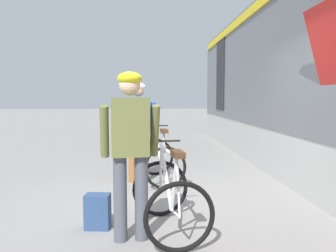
{
  "coord_description": "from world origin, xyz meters",
  "views": [
    {
      "loc": [
        -0.62,
        -4.65,
        1.5
      ],
      "look_at": [
        -0.33,
        0.52,
        1.05
      ],
      "focal_mm": 35.08,
      "sensor_mm": 36.0,
      "label": 1
    }
  ],
  "objects": [
    {
      "name": "cyclist_far_in_olive",
      "position": [
        -0.82,
        -1.28,
        1.05
      ],
      "size": [
        0.64,
        0.36,
        1.76
      ],
      "color": "#4C515B",
      "rests_on": "ground"
    },
    {
      "name": "cyclist_near_in_blue",
      "position": [
        -0.82,
        1.13,
        1.05
      ],
      "size": [
        0.65,
        0.38,
        1.76
      ],
      "color": "#935B2D",
      "rests_on": "ground"
    },
    {
      "name": "backpack_on_platform",
      "position": [
        -1.22,
        -0.95,
        0.2
      ],
      "size": [
        0.3,
        0.21,
        0.4
      ],
      "primitive_type": "cube",
      "rotation": [
        0.0,
        0.0,
        -0.1
      ],
      "color": "navy",
      "rests_on": "ground"
    },
    {
      "name": "ground_plane",
      "position": [
        0.0,
        0.0,
        0.0
      ],
      "size": [
        80.0,
        80.0,
        0.0
      ],
      "primitive_type": "plane",
      "color": "gray"
    },
    {
      "name": "bicycle_far_white",
      "position": [
        -0.41,
        -1.1,
        0.4
      ],
      "size": [
        0.86,
        1.16,
        0.99
      ],
      "color": "black",
      "rests_on": "ground"
    },
    {
      "name": "bicycle_near_silver",
      "position": [
        -0.44,
        1.11,
        0.4
      ],
      "size": [
        0.85,
        1.16,
        0.99
      ],
      "color": "black",
      "rests_on": "ground"
    }
  ]
}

